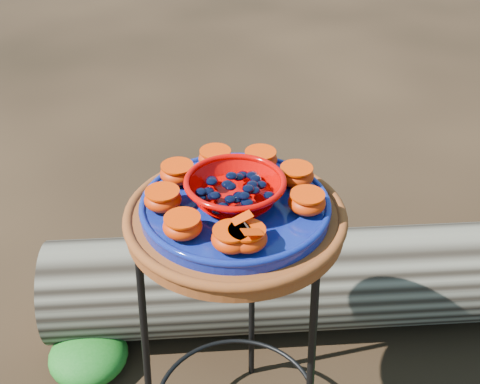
% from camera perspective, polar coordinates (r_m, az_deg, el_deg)
% --- Properties ---
extents(plant_stand, '(0.44, 0.44, 0.70)m').
position_cam_1_polar(plant_stand, '(1.43, -0.38, -14.49)').
color(plant_stand, black).
rests_on(plant_stand, ground).
extents(terracotta_saucer, '(0.43, 0.43, 0.03)m').
position_cam_1_polar(terracotta_saucer, '(1.18, -0.45, -2.62)').
color(terracotta_saucer, brown).
rests_on(terracotta_saucer, plant_stand).
extents(cobalt_plate, '(0.37, 0.37, 0.02)m').
position_cam_1_polar(cobalt_plate, '(1.16, -0.46, -1.46)').
color(cobalt_plate, '#0C075F').
rests_on(cobalt_plate, terracotta_saucer).
extents(red_bowl, '(0.18, 0.18, 0.05)m').
position_cam_1_polar(red_bowl, '(1.14, -0.46, 0.08)').
color(red_bowl, '#C20200').
rests_on(red_bowl, cobalt_plate).
extents(glass_gems, '(0.14, 0.14, 0.02)m').
position_cam_1_polar(glass_gems, '(1.12, -0.47, 1.67)').
color(glass_gems, black).
rests_on(glass_gems, red_bowl).
extents(orange_half_0, '(0.07, 0.07, 0.04)m').
position_cam_1_polar(orange_half_0, '(1.04, 0.66, -4.39)').
color(orange_half_0, '#AD2C00').
rests_on(orange_half_0, cobalt_plate).
extents(orange_half_1, '(0.07, 0.07, 0.04)m').
position_cam_1_polar(orange_half_1, '(1.13, 6.36, -0.99)').
color(orange_half_1, '#AD2C00').
rests_on(orange_half_1, cobalt_plate).
extents(orange_half_2, '(0.07, 0.07, 0.04)m').
position_cam_1_polar(orange_half_2, '(1.20, 5.35, 1.55)').
color(orange_half_2, '#AD2C00').
rests_on(orange_half_2, cobalt_plate).
extents(orange_half_3, '(0.07, 0.07, 0.04)m').
position_cam_1_polar(orange_half_3, '(1.25, 1.95, 3.11)').
color(orange_half_3, '#AD2C00').
rests_on(orange_half_3, cobalt_plate).
extents(orange_half_4, '(0.07, 0.07, 0.04)m').
position_cam_1_polar(orange_half_4, '(1.26, -2.34, 3.19)').
color(orange_half_4, '#AD2C00').
rests_on(orange_half_4, cobalt_plate).
extents(orange_half_5, '(0.07, 0.07, 0.04)m').
position_cam_1_polar(orange_half_5, '(1.21, -5.94, 1.78)').
color(orange_half_5, '#AD2C00').
rests_on(orange_half_5, cobalt_plate).
extents(orange_half_6, '(0.07, 0.07, 0.04)m').
position_cam_1_polar(orange_half_6, '(1.14, -7.33, -0.70)').
color(orange_half_6, '#AD2C00').
rests_on(orange_half_6, cobalt_plate).
extents(orange_half_7, '(0.07, 0.07, 0.04)m').
position_cam_1_polar(orange_half_7, '(1.07, -5.46, -3.24)').
color(orange_half_7, '#AD2C00').
rests_on(orange_half_7, cobalt_plate).
extents(orange_half_8, '(0.07, 0.07, 0.04)m').
position_cam_1_polar(orange_half_8, '(1.03, -0.80, -4.45)').
color(orange_half_8, '#AD2C00').
rests_on(orange_half_8, cobalt_plate).
extents(butterfly, '(0.09, 0.08, 0.01)m').
position_cam_1_polar(butterfly, '(1.02, 0.67, -3.23)').
color(butterfly, red).
rests_on(butterfly, orange_half_0).
extents(driftwood_log, '(1.72, 0.86, 0.31)m').
position_cam_1_polar(driftwood_log, '(1.90, 7.77, -8.18)').
color(driftwood_log, black).
rests_on(driftwood_log, ground).
extents(foliage_left, '(0.23, 0.23, 0.11)m').
position_cam_1_polar(foliage_left, '(1.86, -14.19, -14.70)').
color(foliage_left, '#125C13').
rests_on(foliage_left, ground).
extents(foliage_back, '(0.32, 0.32, 0.16)m').
position_cam_1_polar(foliage_back, '(2.11, -0.51, -5.38)').
color(foliage_back, '#125C13').
rests_on(foliage_back, ground).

